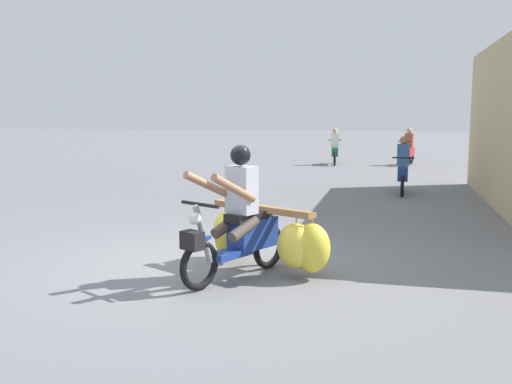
{
  "coord_description": "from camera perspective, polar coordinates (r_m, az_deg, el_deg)",
  "views": [
    {
      "loc": [
        2.42,
        -6.76,
        1.93
      ],
      "look_at": [
        0.68,
        0.51,
        0.9
      ],
      "focal_mm": 39.69,
      "sensor_mm": 36.0,
      "label": 1
    }
  ],
  "objects": [
    {
      "name": "motorbike_distant_ahead_left",
      "position": [
        14.24,
        14.58,
        2.12
      ],
      "size": [
        0.5,
        1.62,
        1.4
      ],
      "color": "black",
      "rests_on": "ground"
    },
    {
      "name": "motorbike_distant_ahead_right",
      "position": [
        21.93,
        7.94,
        4.23
      ],
      "size": [
        0.5,
        1.62,
        1.4
      ],
      "color": "black",
      "rests_on": "ground"
    },
    {
      "name": "motorbike_distant_far_ahead",
      "position": [
        22.24,
        15.12,
        4.08
      ],
      "size": [
        0.64,
        1.58,
        1.4
      ],
      "color": "black",
      "rests_on": "ground"
    },
    {
      "name": "ground_plane",
      "position": [
        7.44,
        -6.09,
        -7.25
      ],
      "size": [
        120.0,
        120.0,
        0.0
      ],
      "primitive_type": "plane",
      "color": "slate"
    },
    {
      "name": "motorbike_main_loaded",
      "position": [
        6.95,
        -0.03,
        -4.04
      ],
      "size": [
        1.74,
        1.95,
        1.58
      ],
      "color": "black",
      "rests_on": "ground"
    }
  ]
}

